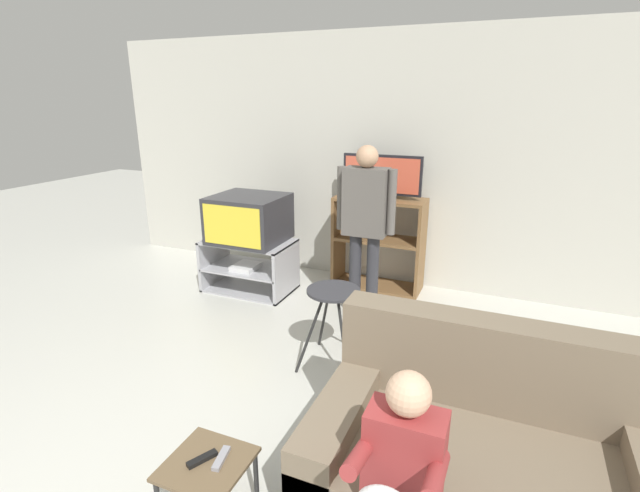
{
  "coord_description": "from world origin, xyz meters",
  "views": [
    {
      "loc": [
        1.35,
        -0.91,
        1.96
      ],
      "look_at": [
        0.08,
        2.1,
        0.9
      ],
      "focal_mm": 26.0,
      "sensor_mm": 36.0,
      "label": 1
    }
  ],
  "objects_px": {
    "couch": "(482,466)",
    "remote_control_white": "(221,458)",
    "snack_table": "(207,472)",
    "person_standing_adult": "(365,217)",
    "tv_stand": "(249,266)",
    "person_seated_child": "(399,481)",
    "remote_control_black": "(202,459)",
    "folding_stool": "(333,302)",
    "media_shelf": "(378,243)",
    "television_flat": "(382,178)",
    "television_main": "(249,218)"
  },
  "relations": [
    {
      "from": "couch",
      "to": "remote_control_white",
      "type": "bearing_deg",
      "value": -155.41
    },
    {
      "from": "snack_table",
      "to": "person_standing_adult",
      "type": "relative_size",
      "value": 0.23
    },
    {
      "from": "tv_stand",
      "to": "person_seated_child",
      "type": "bearing_deg",
      "value": -49.19
    },
    {
      "from": "remote_control_black",
      "to": "remote_control_white",
      "type": "relative_size",
      "value": 1.0
    },
    {
      "from": "folding_stool",
      "to": "snack_table",
      "type": "distance_m",
      "value": 1.55
    },
    {
      "from": "folding_stool",
      "to": "snack_table",
      "type": "bearing_deg",
      "value": -90.91
    },
    {
      "from": "person_standing_adult",
      "to": "folding_stool",
      "type": "bearing_deg",
      "value": -87.13
    },
    {
      "from": "media_shelf",
      "to": "television_flat",
      "type": "relative_size",
      "value": 1.21
    },
    {
      "from": "tv_stand",
      "to": "person_seated_child",
      "type": "xyz_separation_m",
      "value": [
        2.19,
        -2.54,
        0.33
      ]
    },
    {
      "from": "remote_control_black",
      "to": "couch",
      "type": "xyz_separation_m",
      "value": [
        1.19,
        0.55,
        -0.08
      ]
    },
    {
      "from": "person_standing_adult",
      "to": "television_flat",
      "type": "bearing_deg",
      "value": 94.64
    },
    {
      "from": "snack_table",
      "to": "person_seated_child",
      "type": "relative_size",
      "value": 0.36
    },
    {
      "from": "person_standing_adult",
      "to": "tv_stand",
      "type": "bearing_deg",
      "value": 174.44
    },
    {
      "from": "remote_control_white",
      "to": "tv_stand",
      "type": "bearing_deg",
      "value": 107.23
    },
    {
      "from": "folding_stool",
      "to": "remote_control_white",
      "type": "xyz_separation_m",
      "value": [
        0.03,
        -1.5,
        -0.14
      ]
    },
    {
      "from": "tv_stand",
      "to": "person_seated_child",
      "type": "distance_m",
      "value": 3.37
    },
    {
      "from": "remote_control_black",
      "to": "couch",
      "type": "bearing_deg",
      "value": 52.36
    },
    {
      "from": "tv_stand",
      "to": "media_shelf",
      "type": "xyz_separation_m",
      "value": [
        1.22,
        0.59,
        0.23
      ]
    },
    {
      "from": "remote_control_black",
      "to": "television_main",
      "type": "bearing_deg",
      "value": 144.22
    },
    {
      "from": "remote_control_white",
      "to": "couch",
      "type": "distance_m",
      "value": 1.22
    },
    {
      "from": "snack_table",
      "to": "remote_control_white",
      "type": "distance_m",
      "value": 0.09
    },
    {
      "from": "snack_table",
      "to": "remote_control_black",
      "type": "xyz_separation_m",
      "value": [
        -0.02,
        0.0,
        0.06
      ]
    },
    {
      "from": "remote_control_white",
      "to": "couch",
      "type": "height_order",
      "value": "couch"
    },
    {
      "from": "remote_control_white",
      "to": "person_standing_adult",
      "type": "relative_size",
      "value": 0.09
    },
    {
      "from": "television_main",
      "to": "person_standing_adult",
      "type": "height_order",
      "value": "person_standing_adult"
    },
    {
      "from": "television_flat",
      "to": "media_shelf",
      "type": "bearing_deg",
      "value": 146.28
    },
    {
      "from": "media_shelf",
      "to": "snack_table",
      "type": "distance_m",
      "value": 3.13
    },
    {
      "from": "media_shelf",
      "to": "remote_control_black",
      "type": "bearing_deg",
      "value": -88.82
    },
    {
      "from": "media_shelf",
      "to": "folding_stool",
      "type": "relative_size",
      "value": 1.57
    },
    {
      "from": "remote_control_black",
      "to": "couch",
      "type": "distance_m",
      "value": 1.31
    },
    {
      "from": "television_main",
      "to": "person_seated_child",
      "type": "bearing_deg",
      "value": -49.58
    },
    {
      "from": "television_flat",
      "to": "person_seated_child",
      "type": "relative_size",
      "value": 0.8
    },
    {
      "from": "folding_stool",
      "to": "person_standing_adult",
      "type": "distance_m",
      "value": 0.98
    },
    {
      "from": "television_main",
      "to": "person_seated_child",
      "type": "height_order",
      "value": "same"
    },
    {
      "from": "media_shelf",
      "to": "television_flat",
      "type": "height_order",
      "value": "television_flat"
    },
    {
      "from": "media_shelf",
      "to": "remote_control_white",
      "type": "bearing_deg",
      "value": -87.35
    },
    {
      "from": "television_flat",
      "to": "couch",
      "type": "distance_m",
      "value": 2.99
    },
    {
      "from": "person_standing_adult",
      "to": "person_seated_child",
      "type": "height_order",
      "value": "person_standing_adult"
    },
    {
      "from": "media_shelf",
      "to": "person_seated_child",
      "type": "distance_m",
      "value": 3.27
    },
    {
      "from": "remote_control_black",
      "to": "media_shelf",
      "type": "bearing_deg",
      "value": 118.91
    },
    {
      "from": "remote_control_white",
      "to": "remote_control_black",
      "type": "bearing_deg",
      "value": -166.28
    },
    {
      "from": "television_flat",
      "to": "folding_stool",
      "type": "xyz_separation_m",
      "value": [
        0.1,
        -1.58,
        -0.66
      ]
    },
    {
      "from": "television_flat",
      "to": "person_standing_adult",
      "type": "height_order",
      "value": "person_standing_adult"
    },
    {
      "from": "remote_control_white",
      "to": "person_seated_child",
      "type": "xyz_separation_m",
      "value": [
        0.83,
        -0.04,
        0.22
      ]
    },
    {
      "from": "tv_stand",
      "to": "television_flat",
      "type": "height_order",
      "value": "television_flat"
    },
    {
      "from": "media_shelf",
      "to": "couch",
      "type": "bearing_deg",
      "value": -64.11
    },
    {
      "from": "folding_stool",
      "to": "remote_control_white",
      "type": "distance_m",
      "value": 1.51
    },
    {
      "from": "television_main",
      "to": "snack_table",
      "type": "height_order",
      "value": "television_main"
    },
    {
      "from": "tv_stand",
      "to": "folding_stool",
      "type": "relative_size",
      "value": 1.46
    },
    {
      "from": "media_shelf",
      "to": "snack_table",
      "type": "bearing_deg",
      "value": -88.39
    }
  ]
}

